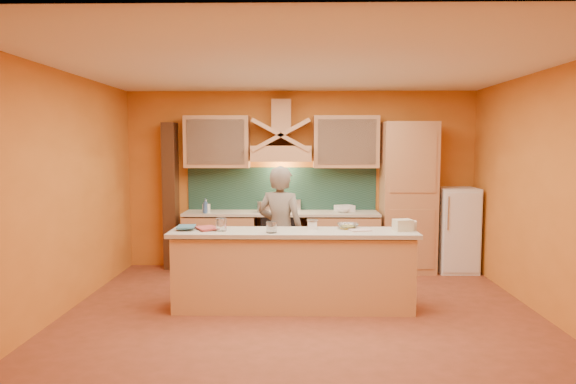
{
  "coord_description": "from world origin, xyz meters",
  "views": [
    {
      "loc": [
        -0.05,
        -5.67,
        1.94
      ],
      "look_at": [
        -0.17,
        0.9,
        1.35
      ],
      "focal_mm": 32.0,
      "sensor_mm": 36.0,
      "label": 1
    }
  ],
  "objects_px": {
    "fridge": "(456,230)",
    "kitchen_scale": "(312,225)",
    "stove": "(281,242)",
    "mixing_bowl": "(348,226)",
    "person": "(280,231)"
  },
  "relations": [
    {
      "from": "person",
      "to": "mixing_bowl",
      "type": "relative_size",
      "value": 6.68
    },
    {
      "from": "fridge",
      "to": "kitchen_scale",
      "type": "bearing_deg",
      "value": -141.96
    },
    {
      "from": "fridge",
      "to": "mixing_bowl",
      "type": "relative_size",
      "value": 5.15
    },
    {
      "from": "stove",
      "to": "person",
      "type": "relative_size",
      "value": 0.53
    },
    {
      "from": "stove",
      "to": "fridge",
      "type": "relative_size",
      "value": 0.69
    },
    {
      "from": "person",
      "to": "mixing_bowl",
      "type": "xyz_separation_m",
      "value": [
        0.83,
        -0.39,
        0.13
      ]
    },
    {
      "from": "fridge",
      "to": "stove",
      "type": "bearing_deg",
      "value": 180.0
    },
    {
      "from": "kitchen_scale",
      "to": "mixing_bowl",
      "type": "distance_m",
      "value": 0.43
    },
    {
      "from": "fridge",
      "to": "person",
      "type": "distance_m",
      "value": 3.0
    },
    {
      "from": "person",
      "to": "mixing_bowl",
      "type": "distance_m",
      "value": 0.92
    },
    {
      "from": "kitchen_scale",
      "to": "mixing_bowl",
      "type": "relative_size",
      "value": 0.42
    },
    {
      "from": "stove",
      "to": "mixing_bowl",
      "type": "xyz_separation_m",
      "value": [
        0.86,
        -1.74,
        0.53
      ]
    },
    {
      "from": "person",
      "to": "kitchen_scale",
      "type": "bearing_deg",
      "value": 151.62
    },
    {
      "from": "person",
      "to": "kitchen_scale",
      "type": "distance_m",
      "value": 0.6
    },
    {
      "from": "kitchen_scale",
      "to": "mixing_bowl",
      "type": "bearing_deg",
      "value": 4.74
    }
  ]
}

